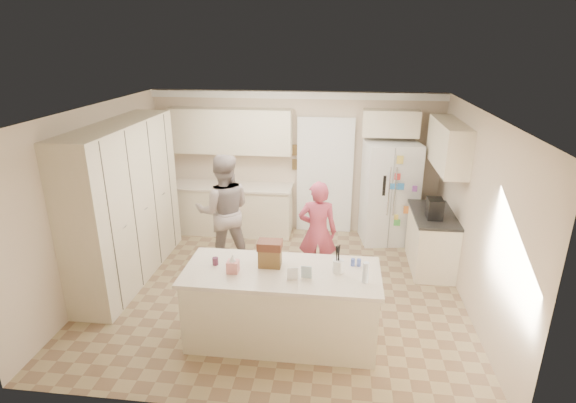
# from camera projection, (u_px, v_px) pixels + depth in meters

# --- Properties ---
(floor) EXTENTS (5.20, 4.60, 0.02)m
(floor) POSITION_uv_depth(u_px,v_px,m) (278.00, 290.00, 6.56)
(floor) COLOR #938059
(floor) RESTS_ON ground
(ceiling) EXTENTS (5.20, 4.60, 0.02)m
(ceiling) POSITION_uv_depth(u_px,v_px,m) (277.00, 110.00, 5.67)
(ceiling) COLOR white
(ceiling) RESTS_ON wall_back
(wall_back) EXTENTS (5.20, 0.02, 2.60)m
(wall_back) POSITION_uv_depth(u_px,v_px,m) (295.00, 163.00, 8.27)
(wall_back) COLOR beige
(wall_back) RESTS_ON ground
(wall_front) EXTENTS (5.20, 0.02, 2.60)m
(wall_front) POSITION_uv_depth(u_px,v_px,m) (241.00, 298.00, 3.96)
(wall_front) COLOR beige
(wall_front) RESTS_ON ground
(wall_left) EXTENTS (0.02, 4.60, 2.60)m
(wall_left) POSITION_uv_depth(u_px,v_px,m) (97.00, 199.00, 6.41)
(wall_left) COLOR beige
(wall_left) RESTS_ON ground
(wall_right) EXTENTS (0.02, 4.60, 2.60)m
(wall_right) POSITION_uv_depth(u_px,v_px,m) (476.00, 215.00, 5.82)
(wall_right) COLOR beige
(wall_right) RESTS_ON ground
(crown_back) EXTENTS (5.20, 0.08, 0.12)m
(crown_back) POSITION_uv_depth(u_px,v_px,m) (295.00, 95.00, 7.81)
(crown_back) COLOR white
(crown_back) RESTS_ON wall_back
(pantry_bank) EXTENTS (0.60, 2.60, 2.35)m
(pantry_bank) POSITION_uv_depth(u_px,v_px,m) (125.00, 203.00, 6.61)
(pantry_bank) COLOR beige
(pantry_bank) RESTS_ON floor
(back_base_cab) EXTENTS (2.20, 0.60, 0.88)m
(back_base_cab) POSITION_uv_depth(u_px,v_px,m) (232.00, 210.00, 8.41)
(back_base_cab) COLOR beige
(back_base_cab) RESTS_ON floor
(back_countertop) EXTENTS (2.24, 0.63, 0.04)m
(back_countertop) POSITION_uv_depth(u_px,v_px,m) (231.00, 186.00, 8.24)
(back_countertop) COLOR beige
(back_countertop) RESTS_ON back_base_cab
(back_upper_cab) EXTENTS (2.20, 0.35, 0.80)m
(back_upper_cab) POSITION_uv_depth(u_px,v_px,m) (231.00, 131.00, 8.03)
(back_upper_cab) COLOR beige
(back_upper_cab) RESTS_ON wall_back
(doorway_opening) EXTENTS (0.90, 0.06, 2.10)m
(doorway_opening) POSITION_uv_depth(u_px,v_px,m) (325.00, 177.00, 8.27)
(doorway_opening) COLOR black
(doorway_opening) RESTS_ON floor
(doorway_casing) EXTENTS (1.02, 0.03, 2.22)m
(doorway_casing) POSITION_uv_depth(u_px,v_px,m) (325.00, 178.00, 8.24)
(doorway_casing) COLOR white
(doorway_casing) RESTS_ON floor
(wall_frame_upper) EXTENTS (0.15, 0.02, 0.20)m
(wall_frame_upper) POSITION_uv_depth(u_px,v_px,m) (296.00, 150.00, 8.15)
(wall_frame_upper) COLOR brown
(wall_frame_upper) RESTS_ON wall_back
(wall_frame_lower) EXTENTS (0.15, 0.02, 0.20)m
(wall_frame_lower) POSITION_uv_depth(u_px,v_px,m) (296.00, 164.00, 8.24)
(wall_frame_lower) COLOR brown
(wall_frame_lower) RESTS_ON wall_back
(refrigerator) EXTENTS (1.00, 0.83, 1.80)m
(refrigerator) POSITION_uv_depth(u_px,v_px,m) (389.00, 193.00, 7.89)
(refrigerator) COLOR white
(refrigerator) RESTS_ON floor
(fridge_seam) EXTENTS (0.02, 0.02, 1.78)m
(fridge_seam) POSITION_uv_depth(u_px,v_px,m) (391.00, 200.00, 7.56)
(fridge_seam) COLOR gray
(fridge_seam) RESTS_ON refrigerator
(fridge_dispenser) EXTENTS (0.22, 0.03, 0.35)m
(fridge_dispenser) POSITION_uv_depth(u_px,v_px,m) (379.00, 185.00, 7.49)
(fridge_dispenser) COLOR black
(fridge_dispenser) RESTS_ON refrigerator
(fridge_handle_l) EXTENTS (0.02, 0.02, 0.85)m
(fridge_handle_l) POSITION_uv_depth(u_px,v_px,m) (389.00, 191.00, 7.50)
(fridge_handle_l) COLOR silver
(fridge_handle_l) RESTS_ON refrigerator
(fridge_handle_r) EXTENTS (0.02, 0.02, 0.85)m
(fridge_handle_r) POSITION_uv_depth(u_px,v_px,m) (395.00, 192.00, 7.49)
(fridge_handle_r) COLOR silver
(fridge_handle_r) RESTS_ON refrigerator
(over_fridge_cab) EXTENTS (0.95, 0.35, 0.45)m
(over_fridge_cab) POSITION_uv_depth(u_px,v_px,m) (391.00, 123.00, 7.64)
(over_fridge_cab) COLOR beige
(over_fridge_cab) RESTS_ON wall_back
(right_base_cab) EXTENTS (0.60, 1.20, 0.88)m
(right_base_cab) POSITION_uv_depth(u_px,v_px,m) (431.00, 241.00, 7.09)
(right_base_cab) COLOR beige
(right_base_cab) RESTS_ON floor
(right_countertop) EXTENTS (0.63, 1.24, 0.04)m
(right_countertop) POSITION_uv_depth(u_px,v_px,m) (434.00, 214.00, 6.93)
(right_countertop) COLOR #2D2B28
(right_countertop) RESTS_ON right_base_cab
(right_upper_cab) EXTENTS (0.35, 1.50, 0.70)m
(right_upper_cab) POSITION_uv_depth(u_px,v_px,m) (448.00, 145.00, 6.74)
(right_upper_cab) COLOR beige
(right_upper_cab) RESTS_ON wall_right
(coffee_maker) EXTENTS (0.22, 0.28, 0.30)m
(coffee_maker) POSITION_uv_depth(u_px,v_px,m) (435.00, 209.00, 6.69)
(coffee_maker) COLOR black
(coffee_maker) RESTS_ON right_countertop
(island_base) EXTENTS (2.20, 0.90, 0.88)m
(island_base) POSITION_uv_depth(u_px,v_px,m) (282.00, 306.00, 5.36)
(island_base) COLOR beige
(island_base) RESTS_ON floor
(island_top) EXTENTS (2.28, 0.96, 0.05)m
(island_top) POSITION_uv_depth(u_px,v_px,m) (282.00, 272.00, 5.21)
(island_top) COLOR beige
(island_top) RESTS_ON island_base
(utensil_crock) EXTENTS (0.13, 0.13, 0.15)m
(utensil_crock) POSITION_uv_depth(u_px,v_px,m) (338.00, 266.00, 5.14)
(utensil_crock) COLOR white
(utensil_crock) RESTS_ON island_top
(tissue_box) EXTENTS (0.13, 0.13, 0.14)m
(tissue_box) POSITION_uv_depth(u_px,v_px,m) (233.00, 267.00, 5.14)
(tissue_box) COLOR #DE837F
(tissue_box) RESTS_ON island_top
(tissue_plume) EXTENTS (0.08, 0.08, 0.08)m
(tissue_plume) POSITION_uv_depth(u_px,v_px,m) (232.00, 258.00, 5.10)
(tissue_plume) COLOR white
(tissue_plume) RESTS_ON tissue_box
(dollhouse_body) EXTENTS (0.26, 0.18, 0.22)m
(dollhouse_body) POSITION_uv_depth(u_px,v_px,m) (270.00, 257.00, 5.27)
(dollhouse_body) COLOR brown
(dollhouse_body) RESTS_ON island_top
(dollhouse_roof) EXTENTS (0.28, 0.20, 0.10)m
(dollhouse_roof) POSITION_uv_depth(u_px,v_px,m) (270.00, 245.00, 5.21)
(dollhouse_roof) COLOR #592D1E
(dollhouse_roof) RESTS_ON dollhouse_body
(jam_jar) EXTENTS (0.07, 0.07, 0.09)m
(jam_jar) POSITION_uv_depth(u_px,v_px,m) (215.00, 261.00, 5.32)
(jam_jar) COLOR #59263F
(jam_jar) RESTS_ON island_top
(greeting_card_a) EXTENTS (0.12, 0.06, 0.16)m
(greeting_card_a) POSITION_uv_depth(u_px,v_px,m) (293.00, 274.00, 4.97)
(greeting_card_a) COLOR white
(greeting_card_a) RESTS_ON island_top
(greeting_card_b) EXTENTS (0.12, 0.05, 0.16)m
(greeting_card_b) POSITION_uv_depth(u_px,v_px,m) (306.00, 272.00, 5.00)
(greeting_card_b) COLOR silver
(greeting_card_b) RESTS_ON island_top
(water_bottle) EXTENTS (0.07, 0.07, 0.24)m
(water_bottle) POSITION_uv_depth(u_px,v_px,m) (366.00, 272.00, 4.91)
(water_bottle) COLOR silver
(water_bottle) RESTS_ON island_top
(shaker_salt) EXTENTS (0.05, 0.05, 0.09)m
(shaker_salt) POSITION_uv_depth(u_px,v_px,m) (353.00, 262.00, 5.29)
(shaker_salt) COLOR #465AB2
(shaker_salt) RESTS_ON island_top
(shaker_pepper) EXTENTS (0.05, 0.05, 0.09)m
(shaker_pepper) POSITION_uv_depth(u_px,v_px,m) (359.00, 263.00, 5.29)
(shaker_pepper) COLOR #465AB2
(shaker_pepper) RESTS_ON island_top
(teen_boy) EXTENTS (1.03, 0.89, 1.83)m
(teen_boy) POSITION_uv_depth(u_px,v_px,m) (224.00, 211.00, 7.03)
(teen_boy) COLOR gray
(teen_boy) RESTS_ON floor
(teen_girl) EXTENTS (0.58, 0.39, 1.56)m
(teen_girl) POSITION_uv_depth(u_px,v_px,m) (318.00, 232.00, 6.59)
(teen_girl) COLOR #BF3B46
(teen_girl) RESTS_ON floor
(fridge_magnets) EXTENTS (0.76, 0.02, 1.44)m
(fridge_magnets) POSITION_uv_depth(u_px,v_px,m) (391.00, 200.00, 7.55)
(fridge_magnets) COLOR tan
(fridge_magnets) RESTS_ON refrigerator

